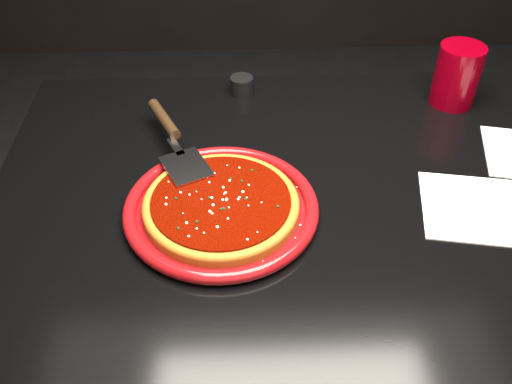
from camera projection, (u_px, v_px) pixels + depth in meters
table at (313, 314)px, 1.27m from camera, size 1.20×0.80×0.75m
plate at (221, 208)px, 0.96m from camera, size 0.41×0.41×0.02m
pizza_crust at (221, 206)px, 0.96m from camera, size 0.33×0.33×0.01m
pizza_crust_rim at (221, 204)px, 0.95m from camera, size 0.33×0.33×0.02m
pizza_sauce at (221, 201)px, 0.95m from camera, size 0.29×0.29×0.01m
parmesan_dusting at (221, 199)px, 0.95m from camera, size 0.23×0.23×0.01m
basil_flecks at (221, 199)px, 0.95m from camera, size 0.21×0.21×0.00m
pizza_server at (175, 139)px, 1.06m from camera, size 0.21×0.32×0.02m
cup at (457, 75)px, 1.19m from camera, size 0.12×0.12×0.13m
napkin_a at (473, 208)px, 0.98m from camera, size 0.20×0.20×0.00m
ramekin at (242, 85)px, 1.25m from camera, size 0.06×0.06×0.04m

